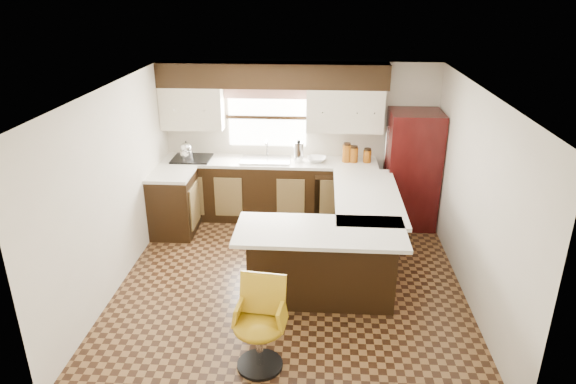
# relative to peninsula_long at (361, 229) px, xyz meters

# --- Properties ---
(floor) EXTENTS (4.40, 4.40, 0.00)m
(floor) POSITION_rel_peninsula_long_xyz_m (-0.90, -0.62, -0.45)
(floor) COLOR #49301A
(floor) RESTS_ON ground
(ceiling) EXTENTS (4.40, 4.40, 0.00)m
(ceiling) POSITION_rel_peninsula_long_xyz_m (-0.90, -0.62, 1.95)
(ceiling) COLOR silver
(ceiling) RESTS_ON wall_back
(wall_back) EXTENTS (4.40, 0.00, 4.40)m
(wall_back) POSITION_rel_peninsula_long_xyz_m (-0.90, 1.58, 0.75)
(wall_back) COLOR beige
(wall_back) RESTS_ON floor
(wall_front) EXTENTS (4.40, 0.00, 4.40)m
(wall_front) POSITION_rel_peninsula_long_xyz_m (-0.90, -2.83, 0.75)
(wall_front) COLOR beige
(wall_front) RESTS_ON floor
(wall_left) EXTENTS (0.00, 4.40, 4.40)m
(wall_left) POSITION_rel_peninsula_long_xyz_m (-3.00, -0.62, 0.75)
(wall_left) COLOR beige
(wall_left) RESTS_ON floor
(wall_right) EXTENTS (0.00, 4.40, 4.40)m
(wall_right) POSITION_rel_peninsula_long_xyz_m (1.20, -0.62, 0.75)
(wall_right) COLOR beige
(wall_right) RESTS_ON floor
(base_cab_back) EXTENTS (3.30, 0.60, 0.90)m
(base_cab_back) POSITION_rel_peninsula_long_xyz_m (-1.35, 1.28, 0.00)
(base_cab_back) COLOR black
(base_cab_back) RESTS_ON floor
(base_cab_left) EXTENTS (0.60, 0.70, 0.90)m
(base_cab_left) POSITION_rel_peninsula_long_xyz_m (-2.70, 0.62, 0.00)
(base_cab_left) COLOR black
(base_cab_left) RESTS_ON floor
(counter_back) EXTENTS (3.30, 0.60, 0.04)m
(counter_back) POSITION_rel_peninsula_long_xyz_m (-1.35, 1.28, 0.47)
(counter_back) COLOR silver
(counter_back) RESTS_ON base_cab_back
(counter_left) EXTENTS (0.60, 0.70, 0.04)m
(counter_left) POSITION_rel_peninsula_long_xyz_m (-2.70, 0.62, 0.47)
(counter_left) COLOR silver
(counter_left) RESTS_ON base_cab_left
(soffit) EXTENTS (3.40, 0.35, 0.36)m
(soffit) POSITION_rel_peninsula_long_xyz_m (-1.30, 1.40, 1.77)
(soffit) COLOR black
(soffit) RESTS_ON wall_back
(upper_cab_left) EXTENTS (0.94, 0.35, 0.64)m
(upper_cab_left) POSITION_rel_peninsula_long_xyz_m (-2.52, 1.40, 1.27)
(upper_cab_left) COLOR beige
(upper_cab_left) RESTS_ON wall_back
(upper_cab_right) EXTENTS (1.14, 0.35, 0.64)m
(upper_cab_right) POSITION_rel_peninsula_long_xyz_m (-0.22, 1.40, 1.27)
(upper_cab_right) COLOR beige
(upper_cab_right) RESTS_ON wall_back
(window_pane) EXTENTS (1.20, 0.02, 0.90)m
(window_pane) POSITION_rel_peninsula_long_xyz_m (-1.40, 1.56, 1.10)
(window_pane) COLOR white
(window_pane) RESTS_ON wall_back
(valance) EXTENTS (1.30, 0.06, 0.18)m
(valance) POSITION_rel_peninsula_long_xyz_m (-1.40, 1.52, 1.49)
(valance) COLOR #D19B93
(valance) RESTS_ON wall_back
(sink) EXTENTS (0.75, 0.45, 0.03)m
(sink) POSITION_rel_peninsula_long_xyz_m (-1.40, 1.25, 0.51)
(sink) COLOR #B2B2B7
(sink) RESTS_ON counter_back
(dishwasher) EXTENTS (0.58, 0.03, 0.78)m
(dishwasher) POSITION_rel_peninsula_long_xyz_m (-0.35, 0.99, -0.02)
(dishwasher) COLOR black
(dishwasher) RESTS_ON floor
(cooktop) EXTENTS (0.58, 0.50, 0.02)m
(cooktop) POSITION_rel_peninsula_long_xyz_m (-2.55, 1.25, 0.51)
(cooktop) COLOR black
(cooktop) RESTS_ON counter_back
(peninsula_long) EXTENTS (0.60, 1.95, 0.90)m
(peninsula_long) POSITION_rel_peninsula_long_xyz_m (0.00, 0.00, 0.00)
(peninsula_long) COLOR black
(peninsula_long) RESTS_ON floor
(peninsula_return) EXTENTS (1.65, 0.60, 0.90)m
(peninsula_return) POSITION_rel_peninsula_long_xyz_m (-0.53, -0.97, 0.00)
(peninsula_return) COLOR black
(peninsula_return) RESTS_ON floor
(counter_pen_long) EXTENTS (0.84, 1.95, 0.04)m
(counter_pen_long) POSITION_rel_peninsula_long_xyz_m (0.05, 0.00, 0.47)
(counter_pen_long) COLOR silver
(counter_pen_long) RESTS_ON peninsula_long
(counter_pen_return) EXTENTS (1.89, 0.84, 0.04)m
(counter_pen_return) POSITION_rel_peninsula_long_xyz_m (-0.55, -1.06, 0.47)
(counter_pen_return) COLOR silver
(counter_pen_return) RESTS_ON peninsula_return
(refrigerator) EXTENTS (0.75, 0.72, 1.76)m
(refrigerator) POSITION_rel_peninsula_long_xyz_m (0.80, 1.19, 0.43)
(refrigerator) COLOR #320808
(refrigerator) RESTS_ON floor
(bar_chair) EXTENTS (0.54, 0.54, 0.92)m
(bar_chair) POSITION_rel_peninsula_long_xyz_m (-1.10, -2.18, 0.01)
(bar_chair) COLOR #BC9114
(bar_chair) RESTS_ON floor
(kettle) EXTENTS (0.20, 0.20, 0.26)m
(kettle) POSITION_rel_peninsula_long_xyz_m (-2.62, 1.26, 0.65)
(kettle) COLOR silver
(kettle) RESTS_ON cooktop
(percolator) EXTENTS (0.15, 0.15, 0.30)m
(percolator) POSITION_rel_peninsula_long_xyz_m (-0.90, 1.28, 0.64)
(percolator) COLOR silver
(percolator) RESTS_ON counter_back
(mixing_bowl) EXTENTS (0.31, 0.31, 0.07)m
(mixing_bowl) POSITION_rel_peninsula_long_xyz_m (-0.62, 1.28, 0.53)
(mixing_bowl) COLOR white
(mixing_bowl) RESTS_ON counter_back
(canister_large) EXTENTS (0.13, 0.13, 0.27)m
(canister_large) POSITION_rel_peninsula_long_xyz_m (-0.17, 1.30, 0.63)
(canister_large) COLOR #944D0E
(canister_large) RESTS_ON counter_back
(canister_med) EXTENTS (0.13, 0.13, 0.22)m
(canister_med) POSITION_rel_peninsula_long_xyz_m (-0.06, 1.30, 0.61)
(canister_med) COLOR #944D0E
(canister_med) RESTS_ON counter_back
(canister_small) EXTENTS (0.12, 0.12, 0.19)m
(canister_small) POSITION_rel_peninsula_long_xyz_m (0.14, 1.30, 0.59)
(canister_small) COLOR #944D0E
(canister_small) RESTS_ON counter_back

